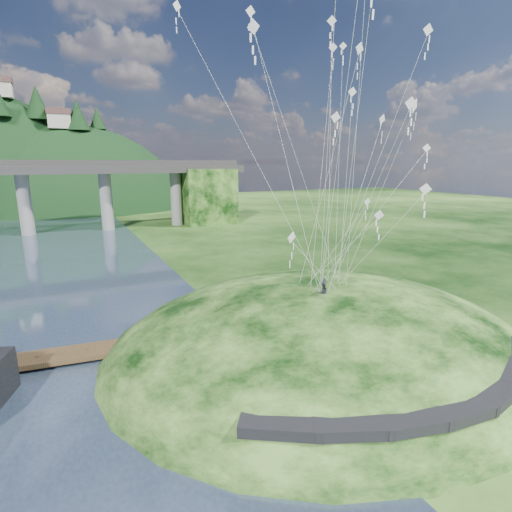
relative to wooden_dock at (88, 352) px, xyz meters
name	(u,v)px	position (x,y,z in m)	size (l,w,h in m)	color
ground	(242,378)	(9.34, -7.87, -0.49)	(320.00, 320.00, 0.00)	black
grass_hill	(320,361)	(17.34, -5.87, -1.99)	(36.00, 32.00, 13.00)	black
footpath	(440,397)	(16.80, -17.61, 1.59)	(22.29, 5.84, 0.83)	black
wooden_dock	(88,352)	(0.00, 0.00, 0.00)	(15.83, 4.12, 1.12)	#3E2C19
kite_flyers	(323,281)	(16.64, -6.79, 5.25)	(1.68, 1.89, 1.54)	#23262F
kite_swarm	(349,79)	(18.16, -6.77, 19.65)	(20.01, 16.76, 19.55)	silver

